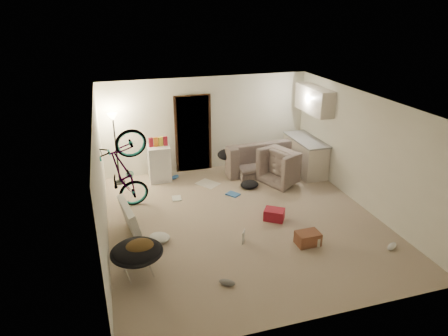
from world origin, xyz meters
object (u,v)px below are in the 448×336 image
object	(u,v)px
drink_case_a	(308,238)
drink_case_b	(274,215)
kitchen_counter	(305,156)
armchair	(287,168)
saucer_chair	(137,256)
floor_lamp	(114,134)
mini_fridge	(159,163)
juicer	(317,240)
sofa	(261,159)
tv_box	(131,220)
bicycle	(126,189)

from	to	relation	value
drink_case_a	drink_case_b	bearing A→B (deg)	102.47
kitchen_counter	drink_case_a	bearing A→B (deg)	-115.93
armchair	drink_case_b	world-z (taller)	armchair
saucer_chair	drink_case_a	bearing A→B (deg)	0.26
floor_lamp	mini_fridge	distance (m)	1.33
saucer_chair	drink_case_a	distance (m)	3.16
drink_case_a	juicer	bearing A→B (deg)	-26.91
juicer	drink_case_b	bearing A→B (deg)	109.44
sofa	drink_case_b	distance (m)	2.74
sofa	armchair	world-z (taller)	armchair
floor_lamp	sofa	world-z (taller)	floor_lamp
armchair	juicer	xyz separation A→B (m)	(-0.72, -2.90, -0.22)
tv_box	drink_case_a	size ratio (longest dim) A/B	2.37
kitchen_counter	floor_lamp	bearing A→B (deg)	172.34
sofa	juicer	size ratio (longest dim) A/B	8.47
mini_fridge	drink_case_a	bearing A→B (deg)	-58.73
saucer_chair	drink_case_b	size ratio (longest dim) A/B	2.12
floor_lamp	saucer_chair	xyz separation A→B (m)	(0.11, -3.88, -0.94)
armchair	drink_case_b	xyz separation A→B (m)	(-1.11, -1.79, -0.20)
bicycle	tv_box	bearing A→B (deg)	173.30
tv_box	juicer	xyz separation A→B (m)	(3.32, -1.34, -0.24)
kitchen_counter	sofa	distance (m)	1.17
floor_lamp	sofa	xyz separation A→B (m)	(3.76, -0.20, -1.00)
mini_fridge	juicer	world-z (taller)	mini_fridge
sofa	saucer_chair	distance (m)	5.18
sofa	armchair	bearing A→B (deg)	110.78
bicycle	tv_box	distance (m)	1.12
bicycle	kitchen_counter	bearing A→B (deg)	-86.69
sofa	saucer_chair	size ratio (longest dim) A/B	2.44
mini_fridge	kitchen_counter	bearing A→B (deg)	-7.84
mini_fridge	sofa	bearing A→B (deg)	-1.73
kitchen_counter	mini_fridge	bearing A→B (deg)	171.80
saucer_chair	tv_box	bearing A→B (deg)	90.52
drink_case_a	armchair	bearing A→B (deg)	72.22
floor_lamp	drink_case_b	size ratio (longest dim) A/B	4.43
kitchen_counter	saucer_chair	xyz separation A→B (m)	(-4.72, -3.23, -0.07)
saucer_chair	juicer	world-z (taller)	saucer_chair
sofa	mini_fridge	distance (m)	2.75
mini_fridge	floor_lamp	bearing A→B (deg)	174.73
kitchen_counter	drink_case_b	world-z (taller)	kitchen_counter
kitchen_counter	drink_case_a	size ratio (longest dim) A/B	3.43
kitchen_counter	saucer_chair	bearing A→B (deg)	-145.61
kitchen_counter	bicycle	distance (m)	4.80
drink_case_a	juicer	distance (m)	0.17
sofa	drink_case_b	size ratio (longest dim) A/B	5.18
floor_lamp	saucer_chair	bearing A→B (deg)	-88.35
floor_lamp	mini_fridge	world-z (taller)	floor_lamp
bicycle	mini_fridge	bearing A→B (deg)	-40.10
drink_case_b	bicycle	bearing A→B (deg)	-170.50
drink_case_a	drink_case_b	world-z (taller)	drink_case_a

